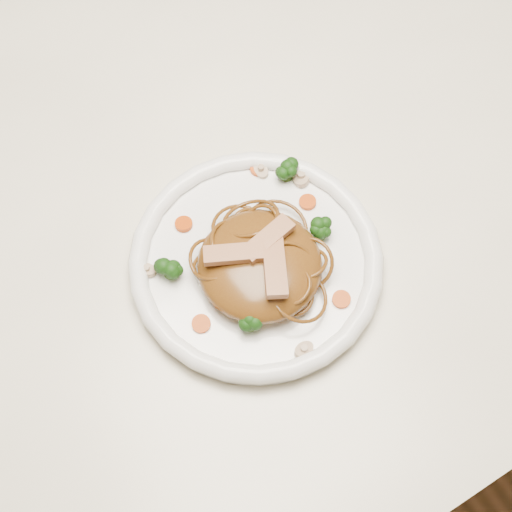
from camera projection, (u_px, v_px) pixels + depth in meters
ground at (254, 377)px, 1.53m from camera, size 4.00×4.00×0.00m
table at (252, 223)px, 0.95m from camera, size 1.20×0.80×0.75m
plate at (256, 265)px, 0.80m from camera, size 0.34×0.34×0.02m
noodle_mound at (260, 265)px, 0.77m from camera, size 0.17×0.17×0.04m
chicken_a at (268, 239)px, 0.76m from camera, size 0.06×0.03×0.01m
chicken_b at (234, 254)px, 0.75m from camera, size 0.06×0.04×0.01m
chicken_c at (275, 267)px, 0.74m from camera, size 0.05×0.07×0.01m
broccoli_0 at (287, 170)px, 0.83m from camera, size 0.03×0.03×0.03m
broccoli_1 at (169, 268)px, 0.78m from camera, size 0.03×0.03×0.03m
broccoli_2 at (250, 320)px, 0.75m from camera, size 0.03×0.03×0.03m
broccoli_3 at (321, 227)px, 0.80m from camera, size 0.03×0.03×0.03m
carrot_0 at (259, 169)px, 0.85m from camera, size 0.02×0.02×0.00m
carrot_1 at (201, 324)px, 0.76m from camera, size 0.02×0.02×0.00m
carrot_2 at (308, 202)px, 0.83m from camera, size 0.02×0.02×0.00m
carrot_3 at (184, 224)px, 0.81m from camera, size 0.02×0.02×0.00m
carrot_4 at (341, 299)px, 0.78m from camera, size 0.02×0.02×0.00m
mushroom_0 at (304, 350)px, 0.75m from camera, size 0.02×0.02×0.01m
mushroom_1 at (301, 177)px, 0.84m from camera, size 0.04×0.04×0.01m
mushroom_2 at (147, 270)px, 0.79m from camera, size 0.03×0.03×0.01m
mushroom_3 at (261, 170)px, 0.84m from camera, size 0.02×0.02×0.01m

